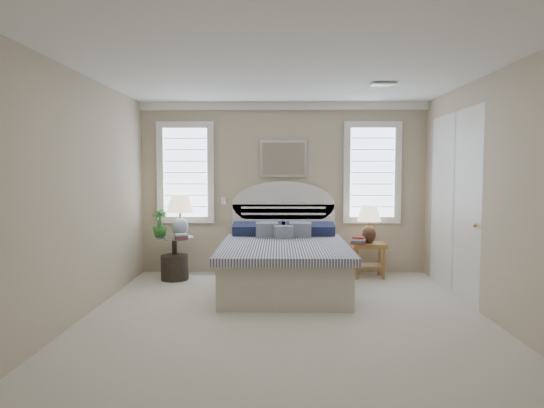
{
  "coord_description": "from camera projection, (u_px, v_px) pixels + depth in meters",
  "views": [
    {
      "loc": [
        -0.07,
        -5.2,
        1.64
      ],
      "look_at": [
        -0.16,
        1.0,
        1.2
      ],
      "focal_mm": 32.0,
      "sensor_mm": 36.0,
      "label": 1
    }
  ],
  "objects": [
    {
      "name": "hvac_vent",
      "position": [
        383.0,
        84.0,
        5.89
      ],
      "size": [
        0.3,
        0.2,
        0.02
      ],
      "primitive_type": "cube",
      "color": "#B2B2B2",
      "rests_on": "ceiling"
    },
    {
      "name": "books_left",
      "position": [
        181.0,
        237.0,
        7.1
      ],
      "size": [
        0.22,
        0.19,
        0.08
      ],
      "rotation": [
        0.0,
        0.0,
        0.37
      ],
      "color": "maroon",
      "rests_on": "side_table_left"
    },
    {
      "name": "crown_molding",
      "position": [
        283.0,
        106.0,
        7.57
      ],
      "size": [
        4.5,
        0.08,
        0.12
      ],
      "primitive_type": "cube",
      "color": "white",
      "rests_on": "wall_back"
    },
    {
      "name": "nightstand_right",
      "position": [
        368.0,
        252.0,
        7.4
      ],
      "size": [
        0.5,
        0.4,
        0.53
      ],
      "color": "olive",
      "rests_on": "floor"
    },
    {
      "name": "lamp_left",
      "position": [
        180.0,
        211.0,
        7.3
      ],
      "size": [
        0.45,
        0.45,
        0.65
      ],
      "rotation": [
        0.0,
        0.0,
        0.15
      ],
      "color": "silver",
      "rests_on": "side_table_left"
    },
    {
      "name": "potted_plant",
      "position": [
        160.0,
        223.0,
        7.31
      ],
      "size": [
        0.24,
        0.24,
        0.41
      ],
      "primitive_type": "imported",
      "rotation": [
        0.0,
        0.0,
        0.04
      ],
      "color": "#327D38",
      "rests_on": "side_table_left"
    },
    {
      "name": "floor_pot",
      "position": [
        175.0,
        267.0,
        7.24
      ],
      "size": [
        0.49,
        0.49,
        0.37
      ],
      "primitive_type": "cylinder",
      "rotation": [
        0.0,
        0.0,
        -0.22
      ],
      "color": "black",
      "rests_on": "floor"
    },
    {
      "name": "lamp_right",
      "position": [
        369.0,
        220.0,
        7.35
      ],
      "size": [
        0.38,
        0.38,
        0.58
      ],
      "rotation": [
        0.0,
        0.0,
        -0.06
      ],
      "color": "black",
      "rests_on": "nightstand_right"
    },
    {
      "name": "switch_plate",
      "position": [
        224.0,
        201.0,
        7.71
      ],
      "size": [
        0.08,
        0.01,
        0.12
      ],
      "primitive_type": "cube",
      "color": "white",
      "rests_on": "wall_back"
    },
    {
      "name": "wall_back",
      "position": [
        283.0,
        188.0,
        7.7
      ],
      "size": [
        4.5,
        0.02,
        2.7
      ],
      "primitive_type": "cube",
      "color": "tan",
      "rests_on": "floor"
    },
    {
      "name": "wall_right",
      "position": [
        496.0,
        197.0,
        5.17
      ],
      "size": [
        0.02,
        5.0,
        2.7
      ],
      "primitive_type": "cube",
      "color": "tan",
      "rests_on": "floor"
    },
    {
      "name": "painting",
      "position": [
        283.0,
        159.0,
        7.62
      ],
      "size": [
        0.74,
        0.04,
        0.58
      ],
      "primitive_type": "cube",
      "color": "silver",
      "rests_on": "wall_back"
    },
    {
      "name": "window_left",
      "position": [
        186.0,
        173.0,
        7.68
      ],
      "size": [
        0.9,
        0.06,
        1.6
      ],
      "primitive_type": "cube",
      "color": "#C9E1FF",
      "rests_on": "wall_back"
    },
    {
      "name": "window_right",
      "position": [
        372.0,
        173.0,
        7.64
      ],
      "size": [
        0.9,
        0.06,
        1.6
      ],
      "primitive_type": "cube",
      "color": "#C9E1FF",
      "rests_on": "wall_back"
    },
    {
      "name": "side_table_left",
      "position": [
        175.0,
        253.0,
        7.34
      ],
      "size": [
        0.56,
        0.56,
        0.63
      ],
      "color": "black",
      "rests_on": "floor"
    },
    {
      "name": "closet_door",
      "position": [
        453.0,
        203.0,
        6.38
      ],
      "size": [
        0.02,
        1.8,
        2.4
      ],
      "primitive_type": "cube",
      "color": "silver",
      "rests_on": "floor"
    },
    {
      "name": "wall_left",
      "position": [
        78.0,
        197.0,
        5.23
      ],
      "size": [
        0.02,
        5.0,
        2.7
      ],
      "primitive_type": "cube",
      "color": "tan",
      "rests_on": "floor"
    },
    {
      "name": "books_right",
      "position": [
        359.0,
        241.0,
        7.25
      ],
      "size": [
        0.24,
        0.21,
        0.11
      ],
      "rotation": [
        0.0,
        0.0,
        -0.4
      ],
      "color": "maroon",
      "rests_on": "nightstand_right"
    },
    {
      "name": "floor",
      "position": [
        285.0,
        320.0,
        5.3
      ],
      "size": [
        4.5,
        5.0,
        0.01
      ],
      "primitive_type": "cube",
      "color": "beige",
      "rests_on": "ground"
    },
    {
      "name": "bed",
      "position": [
        284.0,
        260.0,
        6.72
      ],
      "size": [
        1.72,
        2.28,
        1.47
      ],
      "color": "#B5AE9F",
      "rests_on": "floor"
    },
    {
      "name": "ceiling",
      "position": [
        286.0,
        69.0,
        5.11
      ],
      "size": [
        4.5,
        5.0,
        0.01
      ],
      "primitive_type": "cube",
      "color": "white",
      "rests_on": "wall_back"
    }
  ]
}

